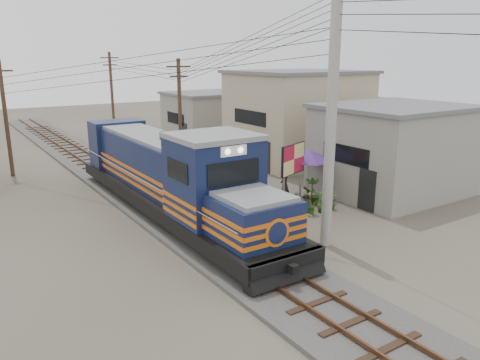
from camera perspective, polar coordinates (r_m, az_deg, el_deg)
ground at (r=17.03m, az=0.41°, el=-9.81°), size 120.00×120.00×0.00m
ballast at (r=25.43m, az=-12.19°, el=-1.55°), size 3.60×70.00×0.16m
track at (r=25.38m, az=-12.21°, el=-1.16°), size 1.15×70.00×0.12m
locomotive at (r=21.30m, az=-8.39°, el=0.30°), size 3.11×16.95×4.20m
utility_pole_main at (r=17.43m, az=11.08°, el=7.63°), size 0.40×0.40×10.00m
wooden_pole_mid at (r=30.09m, az=-7.33°, el=8.17°), size 1.60×0.24×7.00m
wooden_pole_far at (r=43.13m, az=-15.34°, el=10.09°), size 1.60×0.24×7.50m
wooden_pole_left at (r=31.27m, az=-26.68°, el=6.98°), size 1.60×0.24×7.00m
power_lines at (r=22.99m, az=-12.15°, el=15.66°), size 9.65×19.00×3.30m
shophouse_front at (r=26.05m, az=18.12°, el=3.60°), size 7.35×6.30×4.70m
shophouse_mid at (r=32.86m, az=7.02°, el=7.74°), size 8.40×7.35×6.20m
shophouse_back at (r=40.31m, az=-3.96°, el=7.68°), size 6.30×6.30×4.20m
billboard at (r=22.37m, az=6.50°, el=2.32°), size 1.93×0.84×3.12m
market_umbrella at (r=23.95m, az=8.40°, el=2.99°), size 3.00×3.00×2.56m
vendor at (r=23.42m, az=5.46°, el=-0.59°), size 0.79×0.71×1.81m
plant_nursery at (r=22.39m, az=6.93°, el=-2.61°), size 3.21×3.00×1.09m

